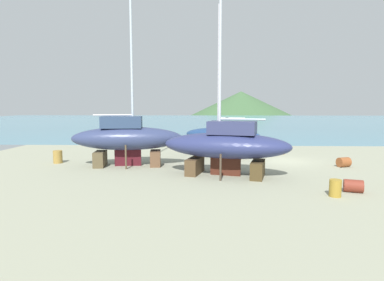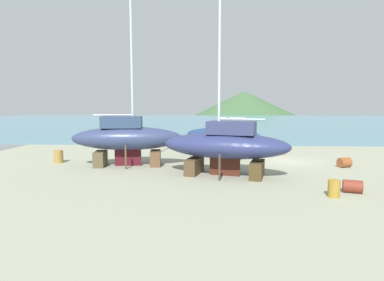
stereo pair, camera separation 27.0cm
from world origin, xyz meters
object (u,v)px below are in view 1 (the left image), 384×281
(sailboat_small_center, at_px, (127,138))
(worker, at_px, (196,153))
(sailboat_far_slipway, at_px, (222,135))
(barrel_rust_near, at_px, (344,162))
(barrel_tipped_center, at_px, (353,186))
(barrel_ochre, at_px, (335,188))
(barrel_rust_far, at_px, (58,157))
(sailboat_mid_port, at_px, (226,145))

(sailboat_small_center, relative_size, worker, 7.20)
(sailboat_far_slipway, height_order, worker, sailboat_far_slipway)
(sailboat_far_slipway, height_order, sailboat_small_center, sailboat_far_slipway)
(barrel_rust_near, bearing_deg, barrel_tipped_center, -109.69)
(sailboat_far_slipway, xyz_separation_m, barrel_ochre, (4.61, -11.89, -1.36))
(worker, relative_size, barrel_rust_far, 1.71)
(sailboat_small_center, bearing_deg, barrel_rust_near, -6.17)
(barrel_rust_near, relative_size, barrel_ochre, 0.96)
(barrel_tipped_center, bearing_deg, sailboat_small_center, 153.00)
(sailboat_mid_port, relative_size, barrel_rust_near, 17.66)
(sailboat_far_slipway, height_order, barrel_ochre, sailboat_far_slipway)
(barrel_rust_far, bearing_deg, barrel_ochre, -25.91)
(worker, bearing_deg, barrel_ochre, -71.03)
(barrel_rust_far, bearing_deg, barrel_tipped_center, -22.26)
(sailboat_mid_port, bearing_deg, barrel_rust_near, -145.07)
(barrel_tipped_center, distance_m, barrel_ochre, 1.45)
(barrel_tipped_center, xyz_separation_m, barrel_ochre, (-1.20, -0.80, 0.09))
(barrel_rust_near, height_order, barrel_ochre, barrel_ochre)
(worker, height_order, barrel_ochre, worker)
(sailboat_small_center, relative_size, barrel_rust_near, 14.91)
(sailboat_far_slipway, bearing_deg, sailboat_small_center, 61.46)
(barrel_rust_near, bearing_deg, barrel_rust_far, 177.73)
(sailboat_far_slipway, distance_m, barrel_rust_near, 9.43)
(sailboat_far_slipway, distance_m, sailboat_mid_port, 7.52)
(sailboat_mid_port, xyz_separation_m, barrel_ochre, (4.80, -4.38, -1.47))
(sailboat_mid_port, height_order, worker, sailboat_mid_port)
(sailboat_far_slipway, xyz_separation_m, sailboat_mid_port, (-0.19, -7.51, 0.11))
(sailboat_far_slipway, bearing_deg, barrel_tipped_center, 145.46)
(sailboat_far_slipway, height_order, barrel_tipped_center, sailboat_far_slipway)
(sailboat_far_slipway, distance_m, barrel_tipped_center, 12.61)
(sailboat_far_slipway, relative_size, barrel_rust_near, 16.03)
(sailboat_far_slipway, bearing_deg, sailboat_mid_port, 116.32)
(barrel_rust_near, xyz_separation_m, barrel_ochre, (-3.57, -7.42, 0.07))
(sailboat_small_center, relative_size, sailboat_mid_port, 0.84)
(barrel_rust_near, distance_m, barrel_ochre, 8.24)
(worker, bearing_deg, sailboat_small_center, 170.06)
(barrel_tipped_center, xyz_separation_m, barrel_rust_far, (-18.16, 7.44, 0.16))
(sailboat_small_center, xyz_separation_m, barrel_tipped_center, (12.73, -6.49, -1.66))
(sailboat_far_slipway, distance_m, worker, 4.37)
(sailboat_far_slipway, bearing_deg, barrel_rust_far, 44.28)
(barrel_ochre, bearing_deg, worker, 129.40)
(sailboat_small_center, distance_m, barrel_rust_far, 5.72)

